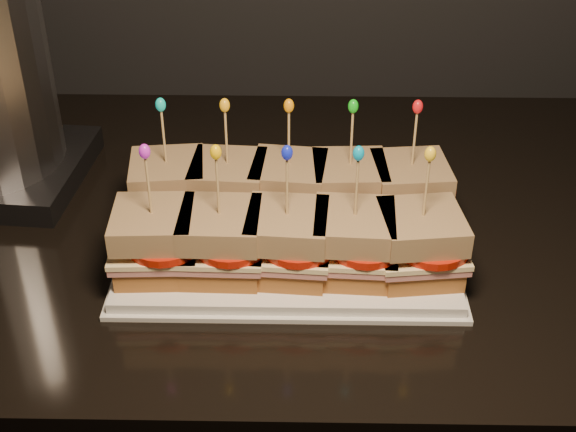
{
  "coord_description": "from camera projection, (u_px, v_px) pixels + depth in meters",
  "views": [
    {
      "loc": [
        -1.07,
        0.79,
        1.47
      ],
      "look_at": [
        -1.08,
        1.56,
        0.96
      ],
      "focal_mm": 50.0,
      "sensor_mm": 36.0,
      "label": 1
    }
  ],
  "objects": [
    {
      "name": "sandwich_9_bread_top",
      "position": [
        422.0,
        227.0,
        0.86
      ],
      "size": [
        0.1,
        0.1,
        0.03
      ],
      "primitive_type": "cube",
      "rotation": [
        0.0,
        0.0,
        0.12
      ],
      "color": "#573111",
      "rests_on": "sandwich_9_tomato"
    },
    {
      "name": "sandwich_2_bread_top",
      "position": [
        289.0,
        174.0,
        0.96
      ],
      "size": [
        0.1,
        0.1,
        0.03
      ],
      "primitive_type": "cube",
      "rotation": [
        0.0,
        0.0,
        -0.11
      ],
      "color": "#573111",
      "rests_on": "sandwich_2_tomato"
    },
    {
      "name": "sandwich_8_cheese",
      "position": [
        353.0,
        246.0,
        0.88
      ],
      "size": [
        0.1,
        0.1,
        0.01
      ],
      "primitive_type": "cube",
      "rotation": [
        0.0,
        0.0,
        -0.06
      ],
      "color": "#FFE6A3",
      "rests_on": "sandwich_8_ham"
    },
    {
      "name": "sandwich_6_frill",
      "position": [
        216.0,
        152.0,
        0.82
      ],
      "size": [
        0.01,
        0.01,
        0.02
      ],
      "primitive_type": "ellipsoid",
      "color": "#EFB206",
      "rests_on": "sandwich_6_pick"
    },
    {
      "name": "sandwich_6_cheese",
      "position": [
        221.0,
        245.0,
        0.88
      ],
      "size": [
        0.1,
        0.09,
        0.01
      ],
      "primitive_type": "cube",
      "rotation": [
        0.0,
        0.0,
        -0.02
      ],
      "color": "#FFE6A3",
      "rests_on": "sandwich_6_ham"
    },
    {
      "name": "sandwich_9_cheese",
      "position": [
        420.0,
        247.0,
        0.88
      ],
      "size": [
        0.11,
        0.1,
        0.01
      ],
      "primitive_type": "cube",
      "rotation": [
        0.0,
        0.0,
        0.12
      ],
      "color": "#FFE6A3",
      "rests_on": "sandwich_9_ham"
    },
    {
      "name": "sandwich_7_ham",
      "position": [
        287.0,
        250.0,
        0.89
      ],
      "size": [
        0.1,
        0.1,
        0.01
      ],
      "primitive_type": "cube",
      "rotation": [
        0.0,
        0.0,
        -0.08
      ],
      "color": "#CD6D6E",
      "rests_on": "sandwich_7_bread_bot"
    },
    {
      "name": "sandwich_2_tomato",
      "position": [
        299.0,
        190.0,
        0.96
      ],
      "size": [
        0.08,
        0.08,
        0.01
      ],
      "primitive_type": "cylinder",
      "color": "#BA1B0A",
      "rests_on": "sandwich_2_cheese"
    },
    {
      "name": "sandwich_4_bread_top",
      "position": [
        411.0,
        175.0,
        0.95
      ],
      "size": [
        0.09,
        0.09,
        0.03
      ],
      "primitive_type": "cube",
      "rotation": [
        0.0,
        0.0,
        0.1
      ],
      "color": "#573111",
      "rests_on": "sandwich_4_tomato"
    },
    {
      "name": "sandwich_0_frill",
      "position": [
        161.0,
        105.0,
        0.91
      ],
      "size": [
        0.01,
        0.01,
        0.02
      ],
      "primitive_type": "ellipsoid",
      "color": "#0CBAA9",
      "rests_on": "sandwich_0_pick"
    },
    {
      "name": "sandwich_4_cheese",
      "position": [
        409.0,
        194.0,
        0.97
      ],
      "size": [
        0.1,
        0.1,
        0.01
      ],
      "primitive_type": "cube",
      "rotation": [
        0.0,
        0.0,
        0.1
      ],
      "color": "#FFE6A3",
      "rests_on": "sandwich_4_ham"
    },
    {
      "name": "granite_slab",
      "position": [
        527.0,
        224.0,
        1.04
      ],
      "size": [
        2.16,
        0.71,
        0.03
      ],
      "primitive_type": "cube",
      "color": "black",
      "rests_on": "cabinet"
    },
    {
      "name": "sandwich_6_ham",
      "position": [
        221.0,
        250.0,
        0.89
      ],
      "size": [
        0.1,
        0.09,
        0.01
      ],
      "primitive_type": "cube",
      "rotation": [
        0.0,
        0.0,
        -0.02
      ],
      "color": "#CD6D6E",
      "rests_on": "sandwich_6_bread_bot"
    },
    {
      "name": "sandwich_4_frill",
      "position": [
        418.0,
        107.0,
        0.91
      ],
      "size": [
        0.01,
        0.01,
        0.02
      ],
      "primitive_type": "ellipsoid",
      "color": "red",
      "rests_on": "sandwich_4_pick"
    },
    {
      "name": "sandwich_0_cheese",
      "position": [
        169.0,
        192.0,
        0.97
      ],
      "size": [
        0.1,
        0.1,
        0.01
      ],
      "primitive_type": "cube",
      "rotation": [
        0.0,
        0.0,
        0.11
      ],
      "color": "#FFE6A3",
      "rests_on": "sandwich_0_ham"
    },
    {
      "name": "sandwich_8_bread_bot",
      "position": [
        352.0,
        263.0,
        0.89
      ],
      "size": [
        0.09,
        0.09,
        0.02
      ],
      "primitive_type": "cube",
      "rotation": [
        0.0,
        0.0,
        -0.06
      ],
      "color": "brown",
      "rests_on": "platter"
    },
    {
      "name": "sandwich_5_frill",
      "position": [
        145.0,
        151.0,
        0.82
      ],
      "size": [
        0.01,
        0.01,
        0.02
      ],
      "primitive_type": "ellipsoid",
      "color": "#C421CA",
      "rests_on": "sandwich_5_pick"
    },
    {
      "name": "sandwich_2_bread_bot",
      "position": [
        289.0,
        208.0,
        0.98
      ],
      "size": [
        0.09,
        0.09,
        0.02
      ],
      "primitive_type": "cube",
      "rotation": [
        0.0,
        0.0,
        -0.11
      ],
      "color": "brown",
      "rests_on": "platter"
    },
    {
      "name": "sandwich_3_ham",
      "position": [
        349.0,
        198.0,
        0.97
      ],
      "size": [
        0.1,
        0.09,
        0.01
      ],
      "primitive_type": "cube",
      "rotation": [
        0.0,
        0.0,
        0.04
      ],
      "color": "#CD6D6E",
      "rests_on": "sandwich_3_bread_bot"
    },
    {
      "name": "sandwich_4_tomato",
      "position": [
        420.0,
        191.0,
        0.96
      ],
      "size": [
        0.08,
        0.08,
        0.01
      ],
      "primitive_type": "cylinder",
      "color": "#BA1B0A",
      "rests_on": "sandwich_4_cheese"
    },
    {
      "name": "sandwich_3_tomato",
      "position": [
        359.0,
        191.0,
        0.96
      ],
      "size": [
        0.08,
        0.08,
        0.01
      ],
      "primitive_type": "cylinder",
      "color": "#BA1B0A",
      "rests_on": "sandwich_3_cheese"
    },
    {
      "name": "sandwich_1_ham",
      "position": [
        229.0,
        197.0,
        0.98
      ],
      "size": [
        0.1,
        0.1,
        0.01
      ],
      "primitive_type": "cube",
      "rotation": [
        0.0,
        0.0,
        -0.07
      ],
      "color": "#CD6D6E",
      "rests_on": "sandwich_1_bread_bot"
    },
    {
      "name": "sandwich_9_bread_bot",
      "position": [
        418.0,
        263.0,
        0.89
      ],
      "size": [
        0.09,
        0.09,
        0.02
      ],
      "primitive_type": "cube",
      "rotation": [
        0.0,
        0.0,
        0.12
      ],
      "color": "brown",
      "rests_on": "platter"
    },
    {
      "name": "sandwich_4_pick",
      "position": [
        414.0,
        142.0,
        0.93
      ],
      "size": [
        0.0,
        0.0,
        0.09
      ],
      "primitive_type": "cylinder",
      "color": "tan",
      "rests_on": "sandwich_4_bread_top"
    },
    {
      "name": "sandwich_1_frill",
      "position": [
        225.0,
        105.0,
        0.91
      ],
      "size": [
        0.01,
        0.01,
        0.02
      ],
      "primitive_type": "ellipsoid",
      "color": "orange",
      "rests_on": "sandwich_1_pick"
    },
    {
      "name": "platter_rim",
      "position": [
        288.0,
        252.0,
        0.95
      ],
      "size": [
        0.4,
        0.25,
        0.01
      ],
      "primitive_type": "cube",
      "color": "white",
      "rests_on": "granite_slab"
    },
    {
      "name": "sandwich_0_tomato",
      "position": [
        178.0,
        189.0,
        0.96
      ],
      "size": [
        0.08,
        0.08,
        0.01
      ],
      "primitive_type": "cylinder",
      "color": "#BA1B0A",
      "rests_on": "sandwich_0_cheese"
    },
    {
      "name": "sandwich_8_bread_top",
      "position": [
        355.0,
        226.0,
        0.87
      ],
      "size": [
        0.09,
        0.09,
        0.03
      ],
      "primitive_type": "cube",
      "rotation": [
        0.0,
        0.0,
        -0.06
      ],
      "color": "#573111",
      "rests_on": "sandwich_8_tomato"
    },
    {
      "name": "sandwich_6_tomato",
      "position": [
        231.0,
        242.0,
        0.87
      ],
      "size": [
        0.08,
        0.08,
        0.01
      ],
      "primitive_type": "cylinder",
      "color": "#BA1B0A",
      "rests_on": "sandwich_6_cheese"
    },
    {
      "name": "sandwich_4_ham",
      "position": [
        409.0,
        199.0,
        0.97
      ],
      "size": [
        0.1,
        0.1,
        0.01
      ],
      "primitive_type": "cube",
      "rotation": [
        0.0,
        0.0,
        0.1
      ],
      "color": "#CD6D6E",
      "rests_on": "sandwich_4_bread_bot"
    },
    {
      "name": "sandwich_4_bread_bot",
      "position": [
        408.0,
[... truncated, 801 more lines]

